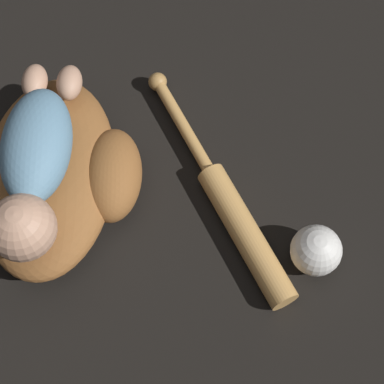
{
  "coord_description": "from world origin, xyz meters",
  "views": [
    {
      "loc": [
        0.45,
        0.24,
        0.96
      ],
      "look_at": [
        0.02,
        0.25,
        0.07
      ],
      "focal_mm": 60.0,
      "sensor_mm": 36.0,
      "label": 1
    }
  ],
  "objects_px": {
    "baseball_glove": "(60,174)",
    "baseball": "(316,250)",
    "baseball_bat": "(232,209)",
    "baby_figure": "(34,164)"
  },
  "relations": [
    {
      "from": "baseball_glove",
      "to": "baseball_bat",
      "type": "xyz_separation_m",
      "value": [
        0.05,
        0.28,
        -0.02
      ]
    },
    {
      "from": "baseball",
      "to": "baseball_glove",
      "type": "bearing_deg",
      "value": -108.35
    },
    {
      "from": "baseball_glove",
      "to": "baseball",
      "type": "relative_size",
      "value": 4.62
    },
    {
      "from": "baseball",
      "to": "baseball_bat",
      "type": "bearing_deg",
      "value": -121.91
    },
    {
      "from": "baseball_bat",
      "to": "baseball",
      "type": "bearing_deg",
      "value": 58.09
    },
    {
      "from": "baby_figure",
      "to": "baseball_bat",
      "type": "bearing_deg",
      "value": 85.24
    },
    {
      "from": "baseball_bat",
      "to": "baseball",
      "type": "distance_m",
      "value": 0.15
    },
    {
      "from": "baby_figure",
      "to": "baseball_bat",
      "type": "xyz_separation_m",
      "value": [
        0.02,
        0.29,
        -0.12
      ]
    },
    {
      "from": "baseball_glove",
      "to": "baseball",
      "type": "distance_m",
      "value": 0.42
    },
    {
      "from": "baby_figure",
      "to": "baseball_bat",
      "type": "relative_size",
      "value": 0.8
    }
  ]
}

